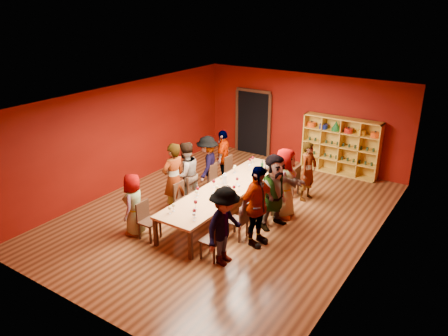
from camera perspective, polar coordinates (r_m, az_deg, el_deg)
The scene contains 52 objects.
room_shell at distance 10.73m, azimuth 0.44°, elevation 1.11°, with size 7.10×9.10×3.04m.
tasting_table at distance 11.03m, azimuth 0.43°, elevation -2.79°, with size 1.10×4.50×0.75m.
doorway at distance 15.34m, azimuth 3.90°, elevation 5.95°, with size 1.40×0.17×2.30m.
shelving_unit at distance 14.04m, azimuth 15.03°, elevation 3.15°, with size 2.40×0.40×1.80m.
chair_person_left_0 at distance 10.24m, azimuth -10.09°, elevation -6.48°, with size 0.42×0.42×0.89m.
person_left_0 at distance 10.37m, azimuth -11.70°, elevation -4.66°, with size 0.73×0.40×1.50m, color #535359.
chair_person_left_1 at distance 11.11m, azimuth -5.43°, elevation -3.86°, with size 0.42×0.42×0.89m.
person_left_1 at distance 11.09m, azimuth -6.59°, elevation -1.42°, with size 0.69×0.50×1.89m, color #49484D.
chair_person_left_2 at distance 11.50m, azimuth -3.75°, elevation -2.90°, with size 0.42×0.42×0.89m.
person_left_2 at distance 11.52m, azimuth -5.03°, elevation -0.80°, with size 0.85×0.47×1.76m, color #BE7F8A.
chair_person_left_3 at distance 12.21m, azimuth -1.02°, elevation -1.34°, with size 0.42×0.42×0.89m.
person_left_3 at distance 12.24m, azimuth -2.17°, elevation 0.41°, with size 1.08×0.44×1.66m, color #CD898F.
chair_person_left_4 at distance 12.82m, azimuth 0.99°, elevation -0.18°, with size 0.42×0.42×0.89m.
person_left_4 at distance 12.85m, azimuth -0.11°, elevation 1.44°, with size 0.96×0.44×1.64m, color #151D3A.
chair_person_right_0 at distance 9.31m, azimuth -1.19°, elevation -9.19°, with size 0.42×0.42×0.89m.
person_right_0 at distance 9.00m, azimuth 0.08°, elevation -7.63°, with size 1.11×0.46×1.72m, color #151F3C.
chair_person_right_1 at distance 10.04m, azimuth 2.11°, elevation -6.72°, with size 0.42×0.42×0.89m.
person_right_1 at distance 9.65m, azimuth 4.30°, elevation -5.01°, with size 1.11×0.50×1.89m, color #121433.
chair_person_right_2 at distance 10.78m, azimuth 4.79°, elevation -4.68°, with size 0.42×0.42×0.89m.
person_right_2 at distance 10.45m, azimuth 6.53°, elevation -3.02°, with size 1.72×0.49×1.85m, color white.
chair_person_right_3 at distance 11.28m, azimuth 6.33°, elevation -3.50°, with size 0.42×0.42×0.89m.
person_right_3 at distance 10.98m, azimuth 7.92°, elevation -1.96°, with size 0.88×0.48×1.81m, color #5179A7.
chair_person_right_4 at distance 12.31m, azimuth 9.02°, elevation -1.43°, with size 0.42×0.42×0.89m.
person_right_4 at distance 12.03m, azimuth 10.92°, elevation -0.41°, with size 0.60×0.44×1.65m, color #5C86BE.
wine_glass_0 at distance 12.37m, azimuth 6.42°, elevation 0.78°, with size 0.08×0.08×0.19m.
wine_glass_1 at distance 9.90m, azimuth -3.73°, elevation -4.50°, with size 0.09×0.09×0.22m.
wine_glass_2 at distance 12.10m, azimuth 6.17°, elevation 0.38°, with size 0.08×0.08×0.21m.
wine_glass_3 at distance 10.08m, azimuth -0.90°, elevation -4.02°, with size 0.08×0.08×0.21m.
wine_glass_4 at distance 11.82m, azimuth 1.34°, elevation -0.09°, with size 0.08×0.08×0.19m.
wine_glass_5 at distance 10.44m, azimuth -3.62°, elevation -3.16°, with size 0.08×0.08×0.20m.
wine_glass_6 at distance 12.05m, azimuth 3.33°, elevation 0.29°, with size 0.07×0.07×0.18m.
wine_glass_7 at distance 12.47m, azimuth 3.42°, elevation 1.06°, with size 0.07×0.07×0.19m.
wine_glass_8 at distance 10.58m, azimuth -3.45°, elevation -2.73°, with size 0.08×0.08×0.21m.
wine_glass_9 at distance 10.96m, azimuth -1.35°, elevation -1.79°, with size 0.09×0.09×0.22m.
wine_glass_10 at distance 9.54m, azimuth -3.89°, elevation -5.65°, with size 0.08×0.08×0.20m.
wine_glass_11 at distance 11.19m, azimuth -0.40°, elevation -1.31°, with size 0.08×0.08×0.20m.
wine_glass_12 at distance 11.42m, azimuth 3.99°, elevation -0.91°, with size 0.08×0.08×0.20m.
wine_glass_13 at distance 12.58m, azimuth 3.77°, elevation 1.30°, with size 0.08×0.08×0.20m.
wine_glass_14 at distance 10.62m, azimuth -0.95°, elevation -2.57°, with size 0.09×0.09×0.22m.
wine_glass_15 at distance 10.77m, azimuth 1.97°, elevation -2.36°, with size 0.07×0.07×0.18m.
wine_glass_16 at distance 10.65m, azimuth 1.32°, elevation -2.54°, with size 0.08×0.08×0.21m.
wine_glass_17 at distance 9.74m, azimuth -7.12°, elevation -5.26°, with size 0.07×0.07×0.18m.
wine_glass_18 at distance 10.13m, azimuth -0.84°, elevation -3.82°, with size 0.09×0.09×0.22m.
wine_glass_19 at distance 11.14m, azimuth 1.73°, elevation -1.46°, with size 0.08×0.08×0.20m.
wine_glass_20 at distance 9.84m, azimuth -6.62°, elevation -4.90°, with size 0.08×0.08×0.20m.
wine_glass_21 at distance 11.88m, azimuth 1.44°, elevation 0.13°, with size 0.09×0.09×0.21m.
wine_glass_22 at distance 11.64m, azimuth 4.33°, elevation -0.52°, with size 0.07×0.07×0.19m.
wine_glass_23 at distance 9.41m, azimuth -3.95°, elevation -6.12°, with size 0.08×0.08×0.19m.
spittoon_bowl at distance 10.78m, azimuth 0.30°, elevation -2.72°, with size 0.28×0.28×0.15m, color silver.
carafe_a at distance 11.17m, azimuth 0.08°, elevation -1.46°, with size 0.14×0.14×0.29m.
carafe_b at distance 10.29m, azimuth -1.31°, elevation -3.74°, with size 0.11×0.11×0.23m.
wine_bottle at distance 12.05m, azimuth 4.99°, elevation 0.17°, with size 0.10×0.10×0.31m.
Camera 1 is at (5.49, -8.41, 5.27)m, focal length 35.00 mm.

